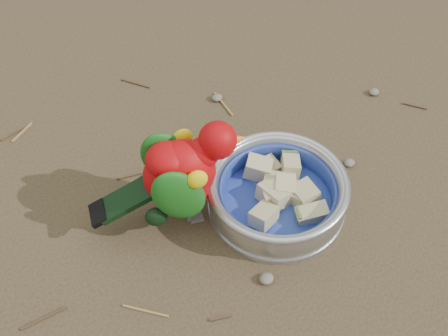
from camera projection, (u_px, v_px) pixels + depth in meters
ground at (279, 245)px, 0.90m from camera, size 60.00×60.00×0.00m
food_bowl at (276, 204)px, 0.94m from camera, size 0.21×0.21×0.02m
bowl_wall at (278, 192)px, 0.92m from camera, size 0.21×0.21×0.04m
fruit_wedges at (277, 195)px, 0.93m from camera, size 0.12×0.12×0.03m
lory_parrot at (183, 179)px, 0.88m from camera, size 0.23×0.15×0.17m
ground_debris at (229, 208)px, 0.94m from camera, size 0.90×0.80×0.01m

